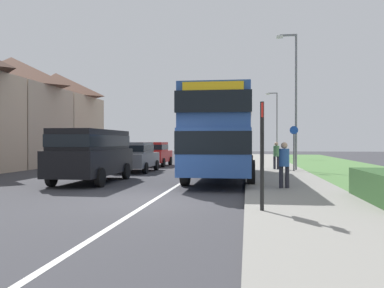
{
  "coord_description": "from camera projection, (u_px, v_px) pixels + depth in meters",
  "views": [
    {
      "loc": [
        2.66,
        -10.98,
        1.69
      ],
      "look_at": [
        0.62,
        3.86,
        1.6
      ],
      "focal_mm": 37.59,
      "sensor_mm": 36.0,
      "label": 1
    }
  ],
  "objects": [
    {
      "name": "ground_plane",
      "position": [
        151.0,
        202.0,
        11.25
      ],
      "size": [
        120.0,
        120.0,
        0.0
      ],
      "primitive_type": "plane",
      "color": "#38383D"
    },
    {
      "name": "lane_marking_centre",
      "position": [
        191.0,
        177.0,
        19.17
      ],
      "size": [
        0.14,
        60.0,
        0.01
      ],
      "primitive_type": "cube",
      "color": "silver",
      "rests_on": "ground_plane"
    },
    {
      "name": "pavement_near_side",
      "position": [
        285.0,
        181.0,
        16.62
      ],
      "size": [
        3.2,
        68.0,
        0.12
      ],
      "primitive_type": "cube",
      "color": "gray",
      "rests_on": "ground_plane"
    },
    {
      "name": "double_decker_bus",
      "position": [
        222.0,
        132.0,
        17.97
      ],
      "size": [
        2.8,
        10.09,
        3.7
      ],
      "color": "#284C93",
      "rests_on": "ground_plane"
    },
    {
      "name": "parked_van_black",
      "position": [
        92.0,
        151.0,
        16.55
      ],
      "size": [
        2.11,
        5.17,
        2.17
      ],
      "color": "black",
      "rests_on": "ground_plane"
    },
    {
      "name": "parked_car_grey",
      "position": [
        136.0,
        156.0,
        22.37
      ],
      "size": [
        1.9,
        4.13,
        1.65
      ],
      "color": "slate",
      "rests_on": "ground_plane"
    },
    {
      "name": "parked_car_red",
      "position": [
        154.0,
        153.0,
        27.7
      ],
      "size": [
        1.99,
        3.92,
        1.65
      ],
      "color": "#B21E1E",
      "rests_on": "ground_plane"
    },
    {
      "name": "pedestrian_at_stop",
      "position": [
        284.0,
        163.0,
        13.57
      ],
      "size": [
        0.34,
        0.34,
        1.67
      ],
      "color": "#23232D",
      "rests_on": "ground_plane"
    },
    {
      "name": "pedestrian_walking_away",
      "position": [
        276.0,
        154.0,
        22.83
      ],
      "size": [
        0.34,
        0.34,
        1.67
      ],
      "color": "#23232D",
      "rests_on": "ground_plane"
    },
    {
      "name": "bus_stop_sign",
      "position": [
        262.0,
        148.0,
        9.15
      ],
      "size": [
        0.09,
        0.52,
        2.6
      ],
      "color": "black",
      "rests_on": "ground_plane"
    },
    {
      "name": "cycle_route_sign",
      "position": [
        294.0,
        147.0,
        21.34
      ],
      "size": [
        0.44,
        0.08,
        2.52
      ],
      "color": "slate",
      "rests_on": "ground_plane"
    },
    {
      "name": "street_lamp_mid",
      "position": [
        294.0,
        93.0,
        22.29
      ],
      "size": [
        1.14,
        0.2,
        7.66
      ],
      "color": "slate",
      "rests_on": "ground_plane"
    },
    {
      "name": "street_lamp_far",
      "position": [
        276.0,
        120.0,
        39.84
      ],
      "size": [
        1.14,
        0.2,
        6.55
      ],
      "color": "slate",
      "rests_on": "ground_plane"
    }
  ]
}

